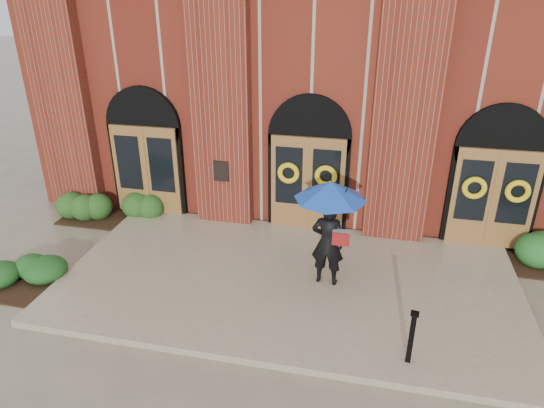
# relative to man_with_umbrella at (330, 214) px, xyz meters

# --- Properties ---
(ground) EXTENTS (90.00, 90.00, 0.00)m
(ground) POSITION_rel_man_with_umbrella_xyz_m (-0.83, -0.22, -1.81)
(ground) COLOR gray
(ground) RESTS_ON ground
(landing) EXTENTS (10.00, 5.30, 0.15)m
(landing) POSITION_rel_man_with_umbrella_xyz_m (-0.83, -0.07, -1.74)
(landing) COLOR tan
(landing) RESTS_ON ground
(church_building) EXTENTS (16.20, 12.53, 7.00)m
(church_building) POSITION_rel_man_with_umbrella_xyz_m (-0.83, 8.57, 1.69)
(church_building) COLOR maroon
(church_building) RESTS_ON ground
(man_with_umbrella) EXTENTS (1.60, 1.60, 2.37)m
(man_with_umbrella) POSITION_rel_man_with_umbrella_xyz_m (0.00, 0.00, 0.00)
(man_with_umbrella) COLOR black
(man_with_umbrella) RESTS_ON landing
(metal_post) EXTENTS (0.15, 0.15, 1.03)m
(metal_post) POSITION_rel_man_with_umbrella_xyz_m (1.69, -2.15, -1.12)
(metal_post) COLOR black
(metal_post) RESTS_ON landing
(hedge_wall_left) EXTENTS (2.70, 1.08, 0.69)m
(hedge_wall_left) POSITION_rel_man_with_umbrella_xyz_m (-6.26, 1.98, -1.46)
(hedge_wall_left) COLOR #224918
(hedge_wall_left) RESTS_ON ground
(hedge_front_left) EXTENTS (1.36, 1.17, 0.48)m
(hedge_front_left) POSITION_rel_man_with_umbrella_xyz_m (-6.56, -1.45, -1.57)
(hedge_front_left) COLOR #1B4919
(hedge_front_left) RESTS_ON ground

